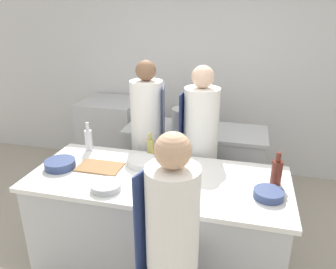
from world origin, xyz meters
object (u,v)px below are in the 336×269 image
object	(u,v)px
bowl_prep_small	(143,162)
bottle_wine	(89,139)
oven_range	(113,135)
chef_at_pass_far	(200,151)
bowl_mixing_large	(106,186)
bowl_wooden_salad	(269,194)
bottle_olive_oil	(150,147)
cup	(183,164)
bottle_cooking_oil	(277,171)
chef_at_stove	(148,143)
bottle_vinegar	(160,170)
bowl_ceramic_blue	(60,164)
chef_at_prep_near	(172,253)
stockpot	(183,120)

from	to	relation	value
bowl_prep_small	bottle_wine	bearing A→B (deg)	163.49
oven_range	chef_at_pass_far	size ratio (longest dim) A/B	0.59
bowl_mixing_large	bowl_wooden_salad	bearing A→B (deg)	8.59
bowl_wooden_salad	bottle_wine	bearing A→B (deg)	164.37
chef_at_pass_far	bowl_mixing_large	distance (m)	1.15
bottle_olive_oil	oven_range	bearing A→B (deg)	126.45
cup	chef_at_pass_far	bearing A→B (deg)	81.53
bottle_olive_oil	cup	bearing A→B (deg)	-25.56
bottle_cooking_oil	oven_range	bearing A→B (deg)	143.25
oven_range	chef_at_stove	bearing A→B (deg)	-49.12
bottle_vinegar	bottle_wine	bearing A→B (deg)	153.59
bowl_mixing_large	cup	xyz separation A→B (m)	(0.51, 0.50, 0.02)
bowl_mixing_large	bowl_ceramic_blue	size ratio (longest dim) A/B	0.89
chef_at_pass_far	cup	size ratio (longest dim) A/B	18.29
chef_at_prep_near	bottle_cooking_oil	bearing A→B (deg)	-18.97
bottle_olive_oil	stockpot	xyz separation A→B (m)	(0.15, 0.78, 0.03)
bottle_olive_oil	bowl_mixing_large	distance (m)	0.69
oven_range	bowl_ceramic_blue	world-z (taller)	oven_range
chef_at_stove	bowl_ceramic_blue	bearing A→B (deg)	-49.54
bottle_olive_oil	stockpot	world-z (taller)	stockpot
chef_at_pass_far	bottle_wine	bearing A→B (deg)	108.66
bottle_olive_oil	cup	xyz separation A→B (m)	(0.36, -0.17, -0.05)
oven_range	chef_at_pass_far	world-z (taller)	chef_at_pass_far
bowl_wooden_salad	bowl_prep_small	bearing A→B (deg)	164.87
chef_at_prep_near	bottle_olive_oil	xyz separation A→B (m)	(-0.49, 1.14, 0.18)
bottle_vinegar	bottle_cooking_oil	distance (m)	0.94
bottle_vinegar	bottle_cooking_oil	world-z (taller)	bottle_cooking_oil
bottle_wine	stockpot	distance (m)	1.11
bowl_prep_small	bottle_cooking_oil	bearing A→B (deg)	-2.91
stockpot	chef_at_pass_far	bearing A→B (deg)	-59.31
bottle_olive_oil	bowl_mixing_large	world-z (taller)	bottle_olive_oil
oven_range	bowl_prep_small	xyz separation A→B (m)	(0.97, -1.53, 0.42)
oven_range	stockpot	world-z (taller)	stockpot
bottle_olive_oil	bowl_wooden_salad	distance (m)	1.18
bottle_olive_oil	bowl_ceramic_blue	distance (m)	0.83
oven_range	bowl_mixing_large	distance (m)	2.21
oven_range	bottle_cooking_oil	world-z (taller)	bottle_cooking_oil
bottle_vinegar	bowl_prep_small	world-z (taller)	bottle_vinegar
chef_at_stove	chef_at_pass_far	bearing A→B (deg)	72.51
bottle_vinegar	cup	bearing A→B (deg)	61.26
chef_at_prep_near	bowl_prep_small	xyz separation A→B (m)	(-0.50, 0.95, 0.11)
bottle_wine	bowl_mixing_large	size ratio (longest dim) A/B	1.20
chef_at_pass_far	bowl_wooden_salad	bearing A→B (deg)	-139.01
bottle_vinegar	stockpot	size ratio (longest dim) A/B	0.96
oven_range	bottle_olive_oil	world-z (taller)	bottle_olive_oil
chef_at_pass_far	bowl_mixing_large	size ratio (longest dim) A/B	7.25
bottle_olive_oil	bowl_prep_small	bearing A→B (deg)	-94.57
chef_at_stove	bowl_wooden_salad	size ratio (longest dim) A/B	7.81
bowl_ceramic_blue	stockpot	bearing A→B (deg)	54.31
bottle_vinegar	cup	size ratio (longest dim) A/B	2.62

